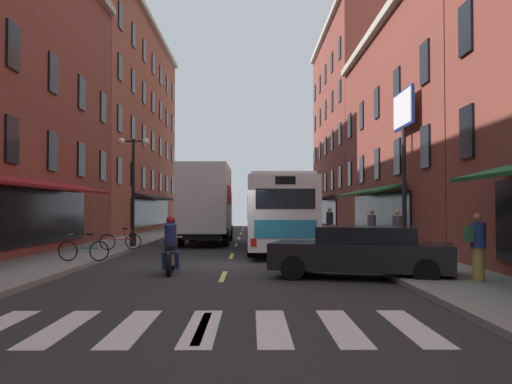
# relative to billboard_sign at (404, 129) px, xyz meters

# --- Properties ---
(ground_plane) EXTENTS (34.80, 80.00, 0.10)m
(ground_plane) POSITION_rel_billboard_sign_xyz_m (-7.05, -3.84, -5.18)
(ground_plane) COLOR #28282B
(lane_centre_dashes) EXTENTS (0.14, 73.90, 0.01)m
(lane_centre_dashes) POSITION_rel_billboard_sign_xyz_m (-7.05, -4.09, -5.12)
(lane_centre_dashes) COLOR #DBCC4C
(lane_centre_dashes) RESTS_ON ground
(crosswalk_near) EXTENTS (7.10, 2.80, 0.01)m
(crosswalk_near) POSITION_rel_billboard_sign_xyz_m (-7.05, -13.84, -5.12)
(crosswalk_near) COLOR silver
(crosswalk_near) RESTS_ON ground
(sidewalk_left) EXTENTS (3.00, 80.00, 0.14)m
(sidewalk_left) POSITION_rel_billboard_sign_xyz_m (-12.95, -3.84, -5.06)
(sidewalk_left) COLOR gray
(sidewalk_left) RESTS_ON ground
(sidewalk_right) EXTENTS (3.00, 80.00, 0.14)m
(sidewalk_right) POSITION_rel_billboard_sign_xyz_m (-1.15, -3.84, -5.06)
(sidewalk_right) COLOR gray
(sidewalk_right) RESTS_ON ground
(billboard_sign) EXTENTS (0.40, 2.73, 6.59)m
(billboard_sign) POSITION_rel_billboard_sign_xyz_m (0.00, 0.00, 0.00)
(billboard_sign) COLOR black
(billboard_sign) RESTS_ON sidewalk_right
(transit_bus) EXTENTS (2.68, 11.74, 3.20)m
(transit_bus) POSITION_rel_billboard_sign_xyz_m (-5.13, 2.27, -3.45)
(transit_bus) COLOR white
(transit_bus) RESTS_ON ground
(box_truck) EXTENTS (2.51, 7.96, 4.02)m
(box_truck) POSITION_rel_billboard_sign_xyz_m (-8.61, 6.35, -3.05)
(box_truck) COLOR white
(box_truck) RESTS_ON ground
(sedan_near) EXTENTS (1.93, 4.25, 1.33)m
(sedan_near) POSITION_rel_billboard_sign_xyz_m (-8.81, 18.43, -4.45)
(sedan_near) COLOR silver
(sedan_near) RESTS_ON ground
(sedan_mid) EXTENTS (5.07, 3.18, 1.38)m
(sedan_mid) POSITION_rel_billboard_sign_xyz_m (-3.29, -7.80, -4.41)
(sedan_mid) COLOR black
(sedan_mid) RESTS_ON ground
(motorcycle_rider) EXTENTS (0.62, 2.07, 1.66)m
(motorcycle_rider) POSITION_rel_billboard_sign_xyz_m (-8.60, -6.66, -4.42)
(motorcycle_rider) COLOR black
(motorcycle_rider) RESTS_ON ground
(bicycle_near) EXTENTS (1.71, 0.48, 0.91)m
(bicycle_near) POSITION_rel_billboard_sign_xyz_m (-11.78, -4.40, -4.63)
(bicycle_near) COLOR black
(bicycle_near) RESTS_ON sidewalk_left
(bicycle_mid) EXTENTS (1.69, 0.52, 0.91)m
(bicycle_mid) POSITION_rel_billboard_sign_xyz_m (-11.75, 0.60, -4.63)
(bicycle_mid) COLOR black
(bicycle_mid) RESTS_ON sidewalk_left
(pedestrian_near) EXTENTS (0.51, 0.36, 1.63)m
(pedestrian_near) POSITION_rel_billboard_sign_xyz_m (-0.89, -9.45, -4.13)
(pedestrian_near) COLOR #B29947
(pedestrian_near) RESTS_ON sidewalk_right
(pedestrian_mid) EXTENTS (0.36, 0.36, 1.68)m
(pedestrian_mid) POSITION_rel_billboard_sign_xyz_m (-1.04, 1.38, -4.12)
(pedestrian_mid) COLOR #66387F
(pedestrian_mid) RESTS_ON sidewalk_right
(pedestrian_far) EXTENTS (0.36, 0.36, 1.79)m
(pedestrian_far) POSITION_rel_billboard_sign_xyz_m (-2.08, 6.95, -4.06)
(pedestrian_far) COLOR #4C4C51
(pedestrian_far) RESTS_ON sidewalk_right
(pedestrian_rear) EXTENTS (0.36, 0.36, 1.68)m
(pedestrian_rear) POSITION_rel_billboard_sign_xyz_m (-0.63, -1.26, -4.12)
(pedestrian_rear) COLOR black
(pedestrian_rear) RESTS_ON sidewalk_right
(street_lamp_twin) EXTENTS (1.42, 0.32, 4.98)m
(street_lamp_twin) POSITION_rel_billboard_sign_xyz_m (-11.71, 2.81, -2.22)
(street_lamp_twin) COLOR black
(street_lamp_twin) RESTS_ON sidewalk_left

